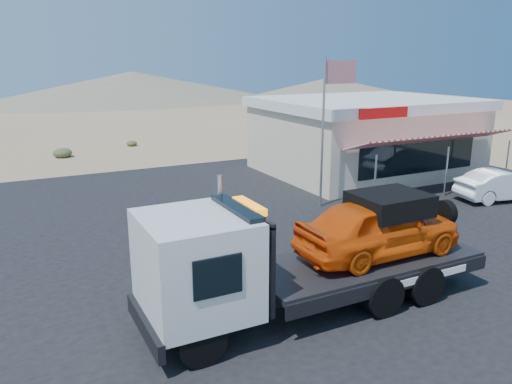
{
  "coord_description": "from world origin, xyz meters",
  "views": [
    {
      "loc": [
        -6.71,
        -11.93,
        5.95
      ],
      "look_at": [
        0.83,
        2.79,
        1.5
      ],
      "focal_mm": 35.0,
      "sensor_mm": 36.0,
      "label": 1
    }
  ],
  "objects_px": {
    "white_sedan": "(502,185)",
    "jerky_store": "(364,135)",
    "flagpole": "(328,115)",
    "tow_truck": "(312,248)"
  },
  "relations": [
    {
      "from": "jerky_store",
      "to": "flagpole",
      "type": "bearing_deg",
      "value": -141.21
    },
    {
      "from": "white_sedan",
      "to": "jerky_store",
      "type": "bearing_deg",
      "value": 23.94
    },
    {
      "from": "tow_truck",
      "to": "jerky_store",
      "type": "distance_m",
      "value": 15.97
    },
    {
      "from": "white_sedan",
      "to": "jerky_store",
      "type": "xyz_separation_m",
      "value": [
        -1.69,
        7.26,
        1.31
      ]
    },
    {
      "from": "tow_truck",
      "to": "white_sedan",
      "type": "relative_size",
      "value": 2.16
    },
    {
      "from": "white_sedan",
      "to": "flagpole",
      "type": "relative_size",
      "value": 0.67
    },
    {
      "from": "jerky_store",
      "to": "flagpole",
      "type": "distance_m",
      "value": 7.36
    },
    {
      "from": "tow_truck",
      "to": "flagpole",
      "type": "relative_size",
      "value": 1.45
    },
    {
      "from": "tow_truck",
      "to": "flagpole",
      "type": "distance_m",
      "value": 9.21
    },
    {
      "from": "white_sedan",
      "to": "jerky_store",
      "type": "height_order",
      "value": "jerky_store"
    }
  ]
}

